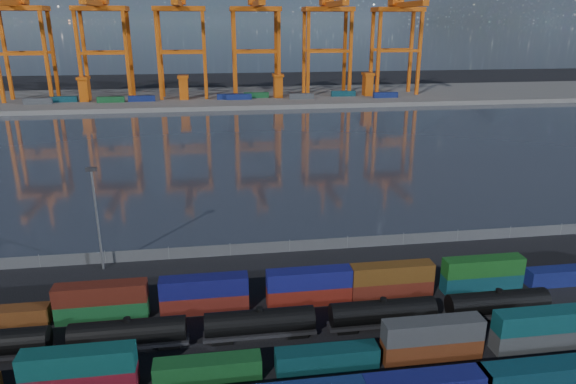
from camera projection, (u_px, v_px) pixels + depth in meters
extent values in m
plane|color=black|center=(325.00, 352.00, 60.50)|extent=(700.00, 700.00, 0.00)
plane|color=#282E3A|center=(253.00, 147.00, 159.09)|extent=(700.00, 700.00, 0.00)
cube|color=#514F4C|center=(236.00, 97.00, 257.36)|extent=(700.00, 70.00, 2.00)
cube|color=#0C3442|center=(538.00, 376.00, 54.25)|extent=(12.95, 2.63, 2.81)
cube|color=maroon|center=(81.00, 381.00, 53.66)|extent=(11.59, 2.36, 2.51)
cube|color=#0B3D3A|center=(78.00, 361.00, 52.87)|extent=(11.59, 2.36, 2.51)
cube|color=#13491E|center=(208.00, 369.00, 55.48)|extent=(11.59, 2.36, 2.51)
cube|color=#0A3538|center=(327.00, 358.00, 57.29)|extent=(11.59, 2.36, 2.51)
cube|color=#5C2912|center=(431.00, 349.00, 58.97)|extent=(11.59, 2.36, 2.51)
cube|color=#393B3D|center=(433.00, 330.00, 58.18)|extent=(11.59, 2.36, 2.51)
cube|color=#3D4042|center=(539.00, 339.00, 60.84)|extent=(11.59, 2.36, 2.51)
cube|color=#0D4145|center=(543.00, 320.00, 60.04)|extent=(11.59, 2.36, 2.51)
cube|color=#5F3013|center=(1.00, 318.00, 65.12)|extent=(11.66, 2.37, 2.53)
cube|color=#144E24|center=(103.00, 310.00, 66.83)|extent=(11.66, 2.37, 2.53)
cube|color=#4E190F|center=(101.00, 293.00, 66.03)|extent=(11.66, 2.37, 2.53)
cube|color=#5D1A12|center=(205.00, 302.00, 68.65)|extent=(11.66, 2.37, 2.53)
cube|color=#101152|center=(204.00, 286.00, 67.85)|extent=(11.66, 2.37, 2.53)
cube|color=maroon|center=(309.00, 295.00, 70.59)|extent=(11.66, 2.37, 2.53)
cube|color=navy|center=(309.00, 278.00, 69.80)|extent=(11.66, 2.37, 2.53)
cube|color=#591C11|center=(391.00, 289.00, 72.21)|extent=(11.66, 2.37, 2.53)
cube|color=#5D3812|center=(392.00, 273.00, 71.41)|extent=(11.66, 2.37, 2.53)
cube|color=#0D3C46|center=(481.00, 282.00, 74.08)|extent=(11.66, 2.37, 2.53)
cube|color=#16551A|center=(483.00, 266.00, 73.28)|extent=(11.66, 2.37, 2.53)
cube|color=navy|center=(565.00, 276.00, 75.89)|extent=(11.66, 2.37, 2.53)
cube|color=black|center=(33.00, 355.00, 59.37)|extent=(2.56, 1.85, 0.62)
cylinder|color=black|center=(128.00, 332.00, 60.22)|extent=(13.33, 2.97, 2.97)
cylinder|color=black|center=(127.00, 320.00, 59.71)|extent=(0.82, 0.82, 0.51)
cube|color=black|center=(130.00, 344.00, 60.74)|extent=(13.84, 2.05, 0.41)
cube|color=black|center=(90.00, 350.00, 60.23)|extent=(2.56, 1.85, 0.62)
cube|color=black|center=(170.00, 343.00, 61.50)|extent=(2.56, 1.85, 0.62)
cylinder|color=black|center=(260.00, 321.00, 62.36)|extent=(13.33, 2.97, 2.97)
cylinder|color=black|center=(260.00, 310.00, 61.84)|extent=(0.82, 0.82, 0.51)
cube|color=black|center=(260.00, 333.00, 62.87)|extent=(13.84, 2.05, 0.41)
cube|color=black|center=(222.00, 339.00, 62.37)|extent=(2.56, 1.85, 0.62)
cube|color=black|center=(297.00, 333.00, 63.64)|extent=(2.56, 1.85, 0.62)
cylinder|color=black|center=(382.00, 311.00, 64.49)|extent=(13.33, 2.97, 2.97)
cylinder|color=black|center=(383.00, 300.00, 63.97)|extent=(0.82, 0.82, 0.51)
cube|color=black|center=(382.00, 323.00, 65.01)|extent=(13.84, 2.05, 0.41)
cube|color=black|center=(346.00, 329.00, 64.50)|extent=(2.56, 1.85, 0.62)
cube|color=black|center=(416.00, 323.00, 65.77)|extent=(2.56, 1.85, 0.62)
cylinder|color=black|center=(497.00, 302.00, 66.62)|extent=(13.33, 2.97, 2.97)
cylinder|color=black|center=(499.00, 291.00, 66.10)|extent=(0.82, 0.82, 0.51)
cube|color=black|center=(496.00, 313.00, 67.14)|extent=(13.84, 2.05, 0.41)
cube|color=black|center=(462.00, 319.00, 66.63)|extent=(2.56, 1.85, 0.62)
cube|color=black|center=(528.00, 313.00, 67.90)|extent=(2.56, 1.85, 0.62)
cube|color=#595B5E|center=(290.00, 246.00, 86.48)|extent=(160.00, 0.06, 2.00)
cylinder|color=slate|center=(39.00, 261.00, 80.94)|extent=(0.12, 0.12, 2.20)
cylinder|color=slate|center=(105.00, 257.00, 82.32)|extent=(0.12, 0.12, 2.20)
cylinder|color=slate|center=(169.00, 253.00, 83.69)|extent=(0.12, 0.12, 2.20)
cylinder|color=slate|center=(230.00, 249.00, 85.07)|extent=(0.12, 0.12, 2.20)
cylinder|color=slate|center=(290.00, 246.00, 86.45)|extent=(0.12, 0.12, 2.20)
cylinder|color=slate|center=(347.00, 242.00, 87.82)|extent=(0.12, 0.12, 2.20)
cylinder|color=slate|center=(403.00, 239.00, 89.20)|extent=(0.12, 0.12, 2.20)
cylinder|color=slate|center=(457.00, 236.00, 90.57)|extent=(0.12, 0.12, 2.20)
cylinder|color=slate|center=(510.00, 232.00, 91.95)|extent=(0.12, 0.12, 2.20)
cylinder|color=slate|center=(561.00, 229.00, 93.33)|extent=(0.12, 0.12, 2.20)
cylinder|color=slate|center=(98.00, 222.00, 78.26)|extent=(0.36, 0.36, 16.00)
cube|color=black|center=(91.00, 169.00, 75.65)|extent=(1.60, 0.40, 0.60)
cube|color=#C3500D|center=(6.00, 57.00, 237.09)|extent=(1.52, 1.52, 42.73)
cube|color=#C3500D|center=(46.00, 59.00, 229.26)|extent=(1.52, 1.52, 42.73)
cube|color=#C3500D|center=(54.00, 57.00, 239.96)|extent=(1.52, 1.52, 42.73)
cube|color=#C3500D|center=(21.00, 54.00, 227.15)|extent=(20.89, 1.33, 1.33)
cube|color=#C3500D|center=(29.00, 52.00, 237.85)|extent=(20.89, 1.33, 1.33)
cube|color=#C3500D|center=(18.00, 8.00, 226.44)|extent=(23.74, 13.29, 2.09)
cube|color=#C3500D|center=(8.00, 3.00, 215.14)|extent=(2.85, 45.57, 2.37)
cube|color=#C3500D|center=(79.00, 58.00, 231.21)|extent=(1.52, 1.52, 42.73)
cube|color=#C3500D|center=(85.00, 57.00, 241.90)|extent=(1.52, 1.52, 42.73)
cube|color=#C3500D|center=(127.00, 58.00, 234.08)|extent=(1.52, 1.52, 42.73)
cube|color=#C3500D|center=(131.00, 56.00, 244.78)|extent=(1.52, 1.52, 42.73)
cube|color=#C3500D|center=(103.00, 53.00, 231.97)|extent=(20.89, 1.33, 1.33)
cube|color=#C3500D|center=(107.00, 52.00, 242.67)|extent=(20.89, 1.33, 1.33)
cube|color=#C3500D|center=(100.00, 8.00, 231.25)|extent=(23.74, 13.29, 2.09)
cube|color=#C3500D|center=(95.00, 3.00, 219.96)|extent=(2.85, 45.57, 2.37)
cube|color=#C3500D|center=(159.00, 58.00, 236.02)|extent=(1.52, 1.52, 42.73)
cube|color=#C3500D|center=(161.00, 56.00, 246.72)|extent=(1.52, 1.52, 42.73)
cube|color=#C3500D|center=(205.00, 57.00, 238.90)|extent=(1.52, 1.52, 42.73)
cube|color=#C3500D|center=(205.00, 56.00, 249.59)|extent=(1.52, 1.52, 42.73)
cube|color=#C3500D|center=(181.00, 53.00, 236.78)|extent=(20.89, 1.33, 1.33)
cube|color=#C3500D|center=(183.00, 51.00, 247.48)|extent=(20.89, 1.33, 1.33)
cube|color=#C3500D|center=(179.00, 9.00, 236.07)|extent=(23.74, 13.29, 2.09)
cube|color=#C3500D|center=(178.00, 3.00, 224.77)|extent=(2.85, 45.57, 2.37)
cube|color=#C3500D|center=(235.00, 57.00, 240.84)|extent=(1.52, 1.52, 42.73)
cube|color=#C3500D|center=(234.00, 55.00, 251.54)|extent=(1.52, 1.52, 42.73)
cube|color=#C3500D|center=(279.00, 56.00, 243.71)|extent=(1.52, 1.52, 42.73)
cube|color=#C3500D|center=(276.00, 55.00, 254.41)|extent=(1.52, 1.52, 42.73)
cube|color=#C3500D|center=(257.00, 52.00, 241.60)|extent=(20.89, 1.33, 1.33)
cube|color=#C3500D|center=(255.00, 51.00, 252.30)|extent=(20.89, 1.33, 1.33)
cube|color=#C3500D|center=(255.00, 9.00, 240.89)|extent=(23.74, 13.29, 2.09)
cube|color=#C3500D|center=(257.00, 4.00, 229.59)|extent=(2.85, 45.57, 2.37)
cube|color=#C3500D|center=(254.00, 0.00, 243.10)|extent=(5.70, 7.60, 4.75)
cube|color=#C3500D|center=(308.00, 56.00, 245.65)|extent=(1.52, 1.52, 42.73)
cube|color=#C3500D|center=(304.00, 55.00, 256.35)|extent=(1.52, 1.52, 42.73)
cube|color=#C3500D|center=(350.00, 56.00, 248.53)|extent=(1.52, 1.52, 42.73)
cube|color=#C3500D|center=(345.00, 54.00, 259.23)|extent=(1.52, 1.52, 42.73)
cube|color=#C3500D|center=(330.00, 51.00, 246.42)|extent=(20.89, 1.33, 1.33)
cube|color=#C3500D|center=(324.00, 50.00, 257.11)|extent=(20.89, 1.33, 1.33)
cube|color=#C3500D|center=(328.00, 9.00, 245.70)|extent=(23.74, 13.29, 2.09)
cube|color=#C3500D|center=(333.00, 4.00, 234.40)|extent=(2.85, 45.57, 2.37)
cube|color=#C3500D|center=(326.00, 0.00, 247.92)|extent=(5.70, 7.60, 4.75)
cube|color=#C3500D|center=(379.00, 55.00, 250.47)|extent=(1.52, 1.52, 42.73)
cube|color=#C3500D|center=(372.00, 54.00, 261.17)|extent=(1.52, 1.52, 42.73)
cube|color=#C3500D|center=(419.00, 55.00, 253.34)|extent=(1.52, 1.52, 42.73)
cube|color=#C3500D|center=(411.00, 54.00, 264.04)|extent=(1.52, 1.52, 42.73)
cube|color=#C3500D|center=(399.00, 51.00, 251.23)|extent=(20.89, 1.33, 1.33)
cube|color=#C3500D|center=(392.00, 50.00, 261.93)|extent=(20.89, 1.33, 1.33)
cube|color=#C3500D|center=(398.00, 9.00, 250.52)|extent=(23.74, 13.29, 2.09)
cube|color=#C3500D|center=(407.00, 5.00, 239.22)|extent=(2.85, 45.57, 2.37)
cube|color=#C3500D|center=(396.00, 0.00, 252.74)|extent=(5.70, 7.60, 4.75)
cube|color=navy|center=(239.00, 97.00, 242.34)|extent=(12.00, 2.44, 2.60)
cube|color=navy|center=(385.00, 95.00, 248.54)|extent=(12.00, 2.44, 2.60)
cube|color=navy|center=(230.00, 97.00, 243.07)|extent=(12.00, 2.44, 2.60)
cube|color=#0C3842|center=(64.00, 99.00, 234.91)|extent=(12.00, 2.44, 2.60)
cube|color=#3F4244|center=(38.00, 101.00, 229.09)|extent=(12.00, 2.44, 2.60)
cube|color=#3F4244|center=(302.00, 96.00, 244.58)|extent=(12.00, 2.44, 2.60)
cube|color=#144C23|center=(111.00, 100.00, 233.85)|extent=(12.00, 2.44, 2.60)
cube|color=navy|center=(142.00, 99.00, 236.97)|extent=(12.00, 2.44, 2.60)
cube|color=#144C23|center=(256.00, 95.00, 248.05)|extent=(12.00, 2.44, 2.60)
cube|color=#0C3842|center=(343.00, 94.00, 253.36)|extent=(12.00, 2.44, 2.60)
cube|color=#C3500D|center=(85.00, 90.00, 236.45)|extent=(4.00, 6.00, 10.00)
cube|color=#C3500D|center=(83.00, 78.00, 234.72)|extent=(5.00, 7.00, 1.20)
cube|color=#C3500D|center=(184.00, 88.00, 242.64)|extent=(4.00, 6.00, 10.00)
cube|color=#C3500D|center=(183.00, 77.00, 240.91)|extent=(5.00, 7.00, 1.20)
cube|color=#C3500D|center=(278.00, 87.00, 248.83)|extent=(4.00, 6.00, 10.00)
cube|color=#C3500D|center=(278.00, 75.00, 247.10)|extent=(5.00, 7.00, 1.20)
cube|color=#C3500D|center=(368.00, 85.00, 255.03)|extent=(4.00, 6.00, 10.00)
cube|color=#C3500D|center=(368.00, 74.00, 253.29)|extent=(5.00, 7.00, 1.20)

